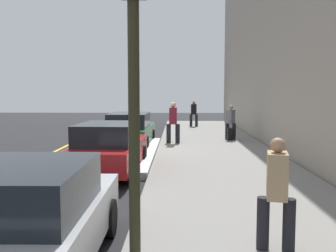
% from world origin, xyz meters
% --- Properties ---
extents(ground_plane, '(56.00, 56.00, 0.00)m').
position_xyz_m(ground_plane, '(0.00, 0.00, 0.00)').
color(ground_plane, black).
extents(sidewalk, '(28.00, 4.60, 0.15)m').
position_xyz_m(sidewalk, '(0.00, -3.30, 0.07)').
color(sidewalk, gray).
rests_on(sidewalk, ground).
extents(lane_stripe_centre, '(28.00, 0.14, 0.01)m').
position_xyz_m(lane_stripe_centre, '(0.00, 3.20, 0.00)').
color(lane_stripe_centre, gold).
rests_on(lane_stripe_centre, ground).
extents(snow_bank_curb, '(7.87, 0.56, 0.22)m').
position_xyz_m(snow_bank_curb, '(-1.56, -0.70, 0.11)').
color(snow_bank_curb, white).
rests_on(snow_bank_curb, ground).
extents(parked_car_silver, '(4.13, 1.95, 1.51)m').
position_xyz_m(parked_car_silver, '(-10.92, 0.17, 0.76)').
color(parked_car_silver, black).
rests_on(parked_car_silver, ground).
extents(parked_car_red, '(4.48, 2.00, 1.51)m').
position_xyz_m(parked_car_red, '(-4.50, 0.26, 0.76)').
color(parked_car_red, black).
rests_on(parked_car_red, ground).
extents(parked_car_green, '(4.80, 1.97, 1.51)m').
position_xyz_m(parked_car_green, '(0.85, 0.29, 0.76)').
color(parked_car_green, black).
rests_on(parked_car_green, ground).
extents(pedestrian_black_coat, '(0.51, 0.54, 1.68)m').
position_xyz_m(pedestrian_black_coat, '(9.40, -2.87, 1.05)').
color(pedestrian_black_coat, black).
rests_on(pedestrian_black_coat, sidewalk).
extents(pedestrian_burgundy_coat, '(0.51, 0.60, 1.82)m').
position_xyz_m(pedestrian_burgundy_coat, '(1.07, -1.61, 1.12)').
color(pedestrian_burgundy_coat, black).
rests_on(pedestrian_burgundy_coat, sidewalk).
extents(pedestrian_grey_coat, '(0.52, 0.49, 1.64)m').
position_xyz_m(pedestrian_grey_coat, '(2.57, -4.36, 1.03)').
color(pedestrian_grey_coat, black).
rests_on(pedestrian_grey_coat, sidewalk).
extents(pedestrian_tan_coat, '(0.49, 0.54, 1.64)m').
position_xyz_m(pedestrian_tan_coat, '(-10.41, -3.23, 1.03)').
color(pedestrian_tan_coat, black).
rests_on(pedestrian_tan_coat, sidewalk).
extents(traffic_light_pole, '(0.35, 0.26, 3.94)m').
position_xyz_m(traffic_light_pole, '(-11.84, -1.36, 2.84)').
color(traffic_light_pole, '#2D2D19').
rests_on(traffic_light_pole, sidewalk).
extents(rolling_suitcase, '(0.34, 0.22, 0.93)m').
position_xyz_m(rolling_suitcase, '(2.19, -4.28, 0.44)').
color(rolling_suitcase, black).
rests_on(rolling_suitcase, sidewalk).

